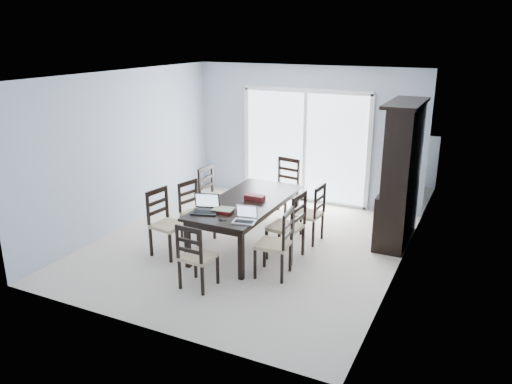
% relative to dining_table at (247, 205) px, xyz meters
% --- Properties ---
extents(floor, '(5.00, 5.00, 0.00)m').
position_rel_dining_table_xyz_m(floor, '(0.00, 0.00, -0.67)').
color(floor, beige).
rests_on(floor, ground).
extents(ceiling, '(5.00, 5.00, 0.00)m').
position_rel_dining_table_xyz_m(ceiling, '(0.00, 0.00, 1.93)').
color(ceiling, white).
rests_on(ceiling, back_wall).
extents(back_wall, '(4.50, 0.02, 2.60)m').
position_rel_dining_table_xyz_m(back_wall, '(0.00, 2.50, 0.63)').
color(back_wall, '#A5B2C5').
rests_on(back_wall, floor).
extents(wall_left, '(0.02, 5.00, 2.60)m').
position_rel_dining_table_xyz_m(wall_left, '(-2.25, 0.00, 0.63)').
color(wall_left, '#A5B2C5').
rests_on(wall_left, floor).
extents(wall_right, '(0.02, 5.00, 2.60)m').
position_rel_dining_table_xyz_m(wall_right, '(2.25, 0.00, 0.63)').
color(wall_right, '#A5B2C5').
rests_on(wall_right, floor).
extents(balcony, '(4.50, 2.00, 0.10)m').
position_rel_dining_table_xyz_m(balcony, '(0.00, 3.50, -0.72)').
color(balcony, gray).
rests_on(balcony, ground).
extents(railing, '(4.50, 0.06, 1.10)m').
position_rel_dining_table_xyz_m(railing, '(0.00, 4.50, -0.12)').
color(railing, '#99999E').
rests_on(railing, balcony).
extents(dining_table, '(1.00, 2.20, 0.75)m').
position_rel_dining_table_xyz_m(dining_table, '(0.00, 0.00, 0.00)').
color(dining_table, black).
rests_on(dining_table, floor).
extents(china_hutch, '(0.50, 1.38, 2.20)m').
position_rel_dining_table_xyz_m(china_hutch, '(2.02, 1.25, 0.40)').
color(china_hutch, black).
rests_on(china_hutch, floor).
extents(sliding_door, '(2.52, 0.05, 2.18)m').
position_rel_dining_table_xyz_m(sliding_door, '(0.00, 2.48, 0.41)').
color(sliding_door, silver).
rests_on(sliding_door, floor).
extents(chair_left_near, '(0.50, 0.49, 1.14)m').
position_rel_dining_table_xyz_m(chair_left_near, '(-0.99, -0.75, -0.07)').
color(chair_left_near, black).
rests_on(chair_left_near, floor).
extents(chair_left_mid, '(0.50, 0.49, 1.08)m').
position_rel_dining_table_xyz_m(chair_left_mid, '(-0.91, -0.08, -0.10)').
color(chair_left_mid, black).
rests_on(chair_left_mid, floor).
extents(chair_left_far, '(0.47, 0.46, 1.15)m').
position_rel_dining_table_xyz_m(chair_left_far, '(-0.99, 0.64, -0.06)').
color(chair_left_far, black).
rests_on(chair_left_far, floor).
extents(chair_right_near, '(0.47, 0.46, 1.11)m').
position_rel_dining_table_xyz_m(chair_right_near, '(0.85, -0.70, -0.09)').
color(chair_right_near, black).
rests_on(chair_right_near, floor).
extents(chair_right_mid, '(0.48, 0.47, 1.17)m').
position_rel_dining_table_xyz_m(chair_right_mid, '(0.78, -0.12, -0.05)').
color(chair_right_mid, black).
rests_on(chair_right_mid, floor).
extents(chair_right_far, '(0.45, 0.43, 1.09)m').
position_rel_dining_table_xyz_m(chair_right_far, '(0.85, 0.60, -0.10)').
color(chair_right_far, black).
rests_on(chair_right_far, floor).
extents(chair_end_near, '(0.41, 0.42, 1.03)m').
position_rel_dining_table_xyz_m(chair_end_near, '(0.01, -1.50, -0.13)').
color(chair_end_near, black).
rests_on(chair_end_near, floor).
extents(chair_end_far, '(0.52, 0.53, 1.19)m').
position_rel_dining_table_xyz_m(chair_end_far, '(-0.03, 1.60, -0.04)').
color(chair_end_far, black).
rests_on(chair_end_far, floor).
extents(laptop_dark, '(0.42, 0.35, 0.25)m').
position_rel_dining_table_xyz_m(laptop_dark, '(-0.28, -0.74, 0.14)').
color(laptop_dark, black).
rests_on(laptop_dark, dining_table).
extents(laptop_silver, '(0.34, 0.26, 0.21)m').
position_rel_dining_table_xyz_m(laptop_silver, '(0.38, -0.83, 0.13)').
color(laptop_silver, silver).
rests_on(laptop_silver, dining_table).
extents(book_stack, '(0.31, 0.26, 0.05)m').
position_rel_dining_table_xyz_m(book_stack, '(-0.08, -0.58, 0.10)').
color(book_stack, maroon).
rests_on(book_stack, dining_table).
extents(cell_phone, '(0.10, 0.06, 0.01)m').
position_rel_dining_table_xyz_m(cell_phone, '(0.08, -0.89, 0.08)').
color(cell_phone, black).
rests_on(cell_phone, dining_table).
extents(game_box, '(0.30, 0.16, 0.07)m').
position_rel_dining_table_xyz_m(game_box, '(0.09, 0.08, 0.11)').
color(game_box, '#50101A').
rests_on(game_box, dining_table).
extents(hot_tub, '(1.70, 1.53, 0.86)m').
position_rel_dining_table_xyz_m(hot_tub, '(-0.63, 3.39, -0.24)').
color(hot_tub, brown).
rests_on(hot_tub, balcony).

